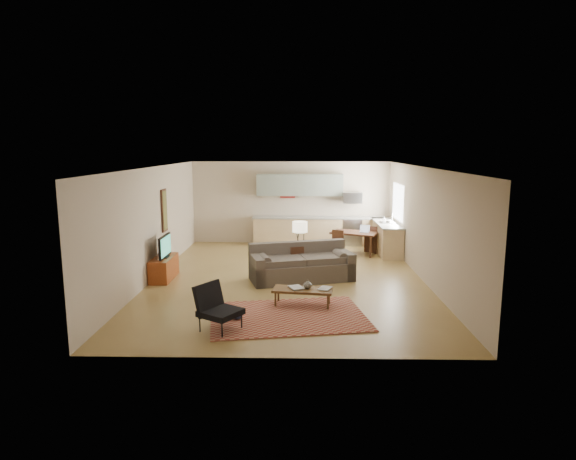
{
  "coord_description": "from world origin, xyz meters",
  "views": [
    {
      "loc": [
        0.25,
        -11.36,
        3.16
      ],
      "look_at": [
        0.0,
        0.3,
        1.15
      ],
      "focal_mm": 30.0,
      "sensor_mm": 36.0,
      "label": 1
    }
  ],
  "objects_px": {
    "sofa": "(302,262)",
    "dining_table": "(354,243)",
    "tv_credenza": "(164,268)",
    "armchair": "(221,308)",
    "console_table": "(300,260)",
    "coffee_table": "(303,297)"
  },
  "relations": [
    {
      "from": "tv_credenza",
      "to": "armchair",
      "type": "bearing_deg",
      "value": -59.92
    },
    {
      "from": "coffee_table",
      "to": "dining_table",
      "type": "height_order",
      "value": "dining_table"
    },
    {
      "from": "tv_credenza",
      "to": "console_table",
      "type": "height_order",
      "value": "console_table"
    },
    {
      "from": "tv_credenza",
      "to": "console_table",
      "type": "xyz_separation_m",
      "value": [
        3.3,
        0.47,
        0.11
      ]
    },
    {
      "from": "coffee_table",
      "to": "console_table",
      "type": "distance_m",
      "value": 2.43
    },
    {
      "from": "dining_table",
      "to": "coffee_table",
      "type": "bearing_deg",
      "value": -84.39
    },
    {
      "from": "armchair",
      "to": "dining_table",
      "type": "height_order",
      "value": "armchair"
    },
    {
      "from": "coffee_table",
      "to": "armchair",
      "type": "height_order",
      "value": "armchair"
    },
    {
      "from": "sofa",
      "to": "dining_table",
      "type": "relative_size",
      "value": 1.9
    },
    {
      "from": "armchair",
      "to": "console_table",
      "type": "xyz_separation_m",
      "value": [
        1.39,
        3.77,
        -0.03
      ]
    },
    {
      "from": "console_table",
      "to": "armchair",
      "type": "bearing_deg",
      "value": -134.51
    },
    {
      "from": "coffee_table",
      "to": "armchair",
      "type": "relative_size",
      "value": 1.46
    },
    {
      "from": "armchair",
      "to": "tv_credenza",
      "type": "bearing_deg",
      "value": 63.01
    },
    {
      "from": "sofa",
      "to": "coffee_table",
      "type": "relative_size",
      "value": 2.11
    },
    {
      "from": "sofa",
      "to": "armchair",
      "type": "relative_size",
      "value": 3.08
    },
    {
      "from": "tv_credenza",
      "to": "dining_table",
      "type": "xyz_separation_m",
      "value": [
        4.94,
        2.87,
        0.07
      ]
    },
    {
      "from": "sofa",
      "to": "dining_table",
      "type": "height_order",
      "value": "sofa"
    },
    {
      "from": "sofa",
      "to": "armchair",
      "type": "height_order",
      "value": "sofa"
    },
    {
      "from": "console_table",
      "to": "dining_table",
      "type": "xyz_separation_m",
      "value": [
        1.64,
        2.41,
        -0.04
      ]
    },
    {
      "from": "armchair",
      "to": "console_table",
      "type": "distance_m",
      "value": 4.02
    },
    {
      "from": "coffee_table",
      "to": "console_table",
      "type": "height_order",
      "value": "console_table"
    },
    {
      "from": "coffee_table",
      "to": "dining_table",
      "type": "relative_size",
      "value": 0.9
    }
  ]
}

